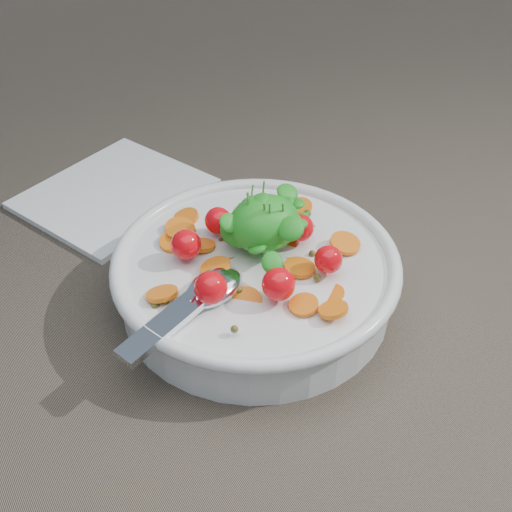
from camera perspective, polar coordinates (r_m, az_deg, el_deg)
ground at (r=0.59m, az=-2.30°, el=-3.75°), size 6.00×6.00×0.00m
bowl at (r=0.57m, az=-0.03°, el=-1.67°), size 0.27×0.25×0.11m
napkin at (r=0.74m, az=-12.46°, el=5.44°), size 0.23×0.21×0.01m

